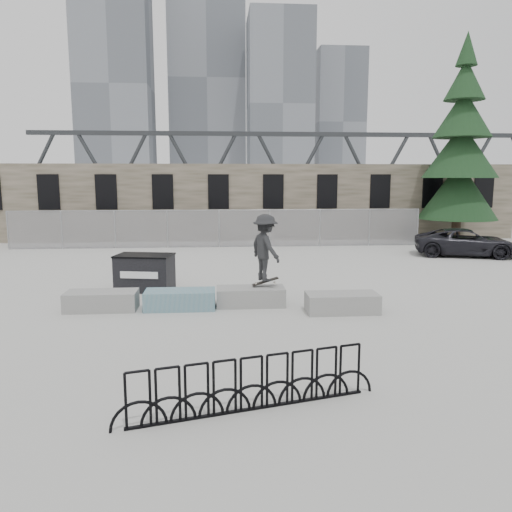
{
  "coord_description": "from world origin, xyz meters",
  "views": [
    {
      "loc": [
        -0.04,
        -14.26,
        3.77
      ],
      "look_at": [
        1.13,
        1.16,
        1.3
      ],
      "focal_mm": 35.0,
      "sensor_mm": 36.0,
      "label": 1
    }
  ],
  "objects_px": {
    "planter_offset": "(342,302)",
    "bike_rack": "(251,385)",
    "planter_center_left": "(180,299)",
    "dumpster": "(145,272)",
    "spruce_tree": "(461,154)",
    "skateboarder": "(265,248)",
    "planter_far_left": "(102,300)",
    "planter_center_right": "(251,296)",
    "suv": "(466,242)"
  },
  "relations": [
    {
      "from": "suv",
      "to": "skateboarder",
      "type": "relative_size",
      "value": 2.23
    },
    {
      "from": "bike_rack",
      "to": "spruce_tree",
      "type": "distance_m",
      "value": 24.02
    },
    {
      "from": "dumpster",
      "to": "suv",
      "type": "height_order",
      "value": "suv"
    },
    {
      "from": "skateboarder",
      "to": "planter_far_left",
      "type": "bearing_deg",
      "value": 66.94
    },
    {
      "from": "bike_rack",
      "to": "planter_center_right",
      "type": "bearing_deg",
      "value": 86.38
    },
    {
      "from": "dumpster",
      "to": "bike_rack",
      "type": "height_order",
      "value": "dumpster"
    },
    {
      "from": "planter_far_left",
      "to": "bike_rack",
      "type": "bearing_deg",
      "value": -59.37
    },
    {
      "from": "planter_offset",
      "to": "skateboarder",
      "type": "distance_m",
      "value": 2.72
    },
    {
      "from": "planter_center_left",
      "to": "planter_offset",
      "type": "relative_size",
      "value": 1.0
    },
    {
      "from": "planter_center_right",
      "to": "dumpster",
      "type": "bearing_deg",
      "value": 146.67
    },
    {
      "from": "planter_center_left",
      "to": "dumpster",
      "type": "bearing_deg",
      "value": 118.6
    },
    {
      "from": "planter_far_left",
      "to": "spruce_tree",
      "type": "bearing_deg",
      "value": 38.04
    },
    {
      "from": "planter_center_left",
      "to": "dumpster",
      "type": "relative_size",
      "value": 0.99
    },
    {
      "from": "bike_rack",
      "to": "planter_far_left",
      "type": "bearing_deg",
      "value": 120.63
    },
    {
      "from": "planter_center_left",
      "to": "spruce_tree",
      "type": "relative_size",
      "value": 0.17
    },
    {
      "from": "planter_center_left",
      "to": "planter_offset",
      "type": "distance_m",
      "value": 4.62
    },
    {
      "from": "planter_far_left",
      "to": "spruce_tree",
      "type": "xyz_separation_m",
      "value": [
        16.84,
        13.18,
        4.71
      ]
    },
    {
      "from": "bike_rack",
      "to": "spruce_tree",
      "type": "xyz_separation_m",
      "value": [
        12.99,
        19.68,
        4.56
      ]
    },
    {
      "from": "planter_far_left",
      "to": "bike_rack",
      "type": "distance_m",
      "value": 7.56
    },
    {
      "from": "planter_far_left",
      "to": "suv",
      "type": "bearing_deg",
      "value": 29.84
    },
    {
      "from": "dumpster",
      "to": "skateboarder",
      "type": "xyz_separation_m",
      "value": [
        3.83,
        -2.12,
        1.09
      ]
    },
    {
      "from": "planter_offset",
      "to": "suv",
      "type": "height_order",
      "value": "suv"
    },
    {
      "from": "planter_offset",
      "to": "bike_rack",
      "type": "xyz_separation_m",
      "value": [
        -2.93,
        -5.74,
        0.15
      ]
    },
    {
      "from": "planter_far_left",
      "to": "skateboarder",
      "type": "bearing_deg",
      "value": 3.69
    },
    {
      "from": "planter_center_right",
      "to": "skateboarder",
      "type": "xyz_separation_m",
      "value": [
        0.44,
        0.11,
        1.41
      ]
    },
    {
      "from": "planter_center_right",
      "to": "planter_offset",
      "type": "bearing_deg",
      "value": -20.89
    },
    {
      "from": "bike_rack",
      "to": "dumpster",
      "type": "bearing_deg",
      "value": 108.38
    },
    {
      "from": "planter_offset",
      "to": "spruce_tree",
      "type": "relative_size",
      "value": 0.17
    },
    {
      "from": "planter_center_right",
      "to": "planter_center_left",
      "type": "bearing_deg",
      "value": -173.71
    },
    {
      "from": "suv",
      "to": "planter_offset",
      "type": "bearing_deg",
      "value": 155.65
    },
    {
      "from": "planter_center_right",
      "to": "bike_rack",
      "type": "bearing_deg",
      "value": -93.62
    },
    {
      "from": "planter_offset",
      "to": "planter_center_left",
      "type": "bearing_deg",
      "value": 170.89
    },
    {
      "from": "planter_center_right",
      "to": "bike_rack",
      "type": "height_order",
      "value": "bike_rack"
    },
    {
      "from": "bike_rack",
      "to": "suv",
      "type": "relative_size",
      "value": 0.93
    },
    {
      "from": "planter_center_left",
      "to": "bike_rack",
      "type": "distance_m",
      "value": 6.68
    },
    {
      "from": "dumpster",
      "to": "bike_rack",
      "type": "bearing_deg",
      "value": -60.4
    },
    {
      "from": "spruce_tree",
      "to": "skateboarder",
      "type": "distance_m",
      "value": 17.99
    },
    {
      "from": "planter_offset",
      "to": "spruce_tree",
      "type": "bearing_deg",
      "value": 54.17
    },
    {
      "from": "bike_rack",
      "to": "spruce_tree",
      "type": "bearing_deg",
      "value": 56.56
    },
    {
      "from": "planter_center_right",
      "to": "skateboarder",
      "type": "distance_m",
      "value": 1.48
    },
    {
      "from": "planter_offset",
      "to": "spruce_tree",
      "type": "distance_m",
      "value": 17.82
    },
    {
      "from": "spruce_tree",
      "to": "suv",
      "type": "height_order",
      "value": "spruce_tree"
    },
    {
      "from": "planter_center_right",
      "to": "spruce_tree",
      "type": "height_order",
      "value": "spruce_tree"
    },
    {
      "from": "planter_center_left",
      "to": "dumpster",
      "type": "xyz_separation_m",
      "value": [
        -1.34,
        2.46,
        0.32
      ]
    },
    {
      "from": "planter_offset",
      "to": "bike_rack",
      "type": "distance_m",
      "value": 6.45
    },
    {
      "from": "planter_offset",
      "to": "dumpster",
      "type": "relative_size",
      "value": 0.99
    },
    {
      "from": "planter_far_left",
      "to": "dumpster",
      "type": "bearing_deg",
      "value": 70.03
    },
    {
      "from": "skateboarder",
      "to": "dumpster",
      "type": "bearing_deg",
      "value": 34.27
    },
    {
      "from": "suv",
      "to": "spruce_tree",
      "type": "bearing_deg",
      "value": -3.09
    },
    {
      "from": "dumpster",
      "to": "planter_center_left",
      "type": "bearing_deg",
      "value": -50.18
    }
  ]
}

